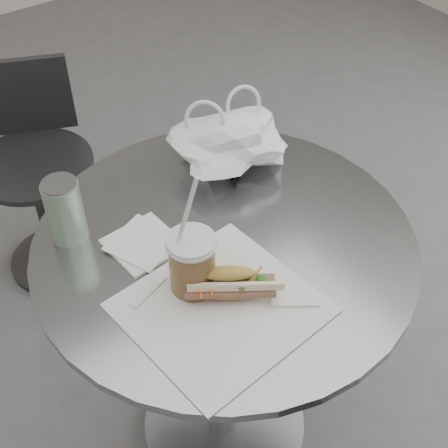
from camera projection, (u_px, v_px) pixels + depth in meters
cafe_table at (224, 324)px, 1.42m from camera, size 0.76×0.76×0.74m
chair_far at (41, 187)px, 2.00m from camera, size 0.39×0.41×0.69m
sandwich_paper at (221, 308)px, 1.10m from camera, size 0.34×0.33×0.00m
banh_mi at (229, 284)px, 1.10m from camera, size 0.20×0.18×0.07m
iced_coffee at (192, 263)px, 1.10m from camera, size 0.09×0.09×0.26m
sunglasses at (243, 151)px, 1.40m from camera, size 0.12×0.10×0.06m
plastic_bag at (230, 143)px, 1.35m from camera, size 0.30×0.27×0.12m
napkin_stack at (143, 243)px, 1.21m from camera, size 0.15×0.15×0.01m
drink_can at (65, 210)px, 1.19m from camera, size 0.07×0.07×0.14m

